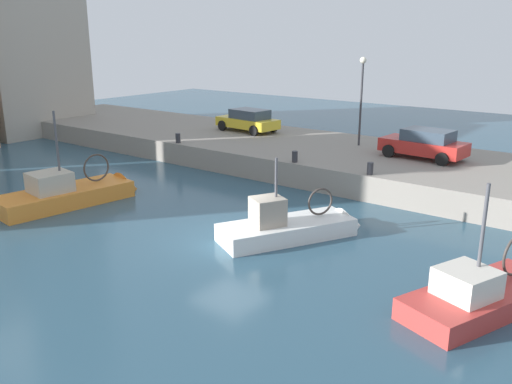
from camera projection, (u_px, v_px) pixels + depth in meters
The scene contains 11 objects.
water_surface at pixel (230, 237), 20.01m from camera, with size 80.00×80.00×0.00m, color #2D5166.
quay_wall at pixel (369, 164), 28.62m from camera, with size 9.00×56.00×1.20m, color gray.
fishing_boat_red at pixel (489, 301), 14.97m from camera, with size 5.94×3.64×4.43m.
fishing_boat_orange at pixel (74, 200), 24.06m from camera, with size 6.75×2.96×5.08m.
fishing_boat_white at pixel (295, 234), 20.07m from camera, with size 5.92×4.20×3.88m.
parked_car_red at pixel (425, 144), 27.03m from camera, with size 2.28×4.26×1.48m.
parked_car_yellow at pixel (248, 120), 34.52m from camera, with size 2.32×4.28×1.42m.
mooring_bollard_south at pixel (370, 169), 24.04m from camera, with size 0.28×0.28×0.55m, color #2D2D33.
mooring_bollard_mid at pixel (295, 157), 26.37m from camera, with size 0.28×0.28×0.55m, color #2D2D33.
mooring_bollard_north at pixel (178, 138), 31.02m from camera, with size 0.28×0.28×0.55m, color #2D2D33.
quay_streetlamp at pixel (362, 87), 29.51m from camera, with size 0.36×0.36×4.83m.
Camera 1 is at (-14.31, -12.12, 7.24)m, focal length 38.04 mm.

